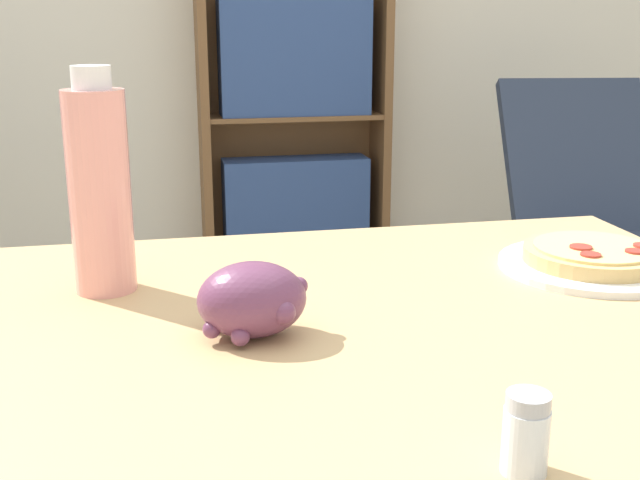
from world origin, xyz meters
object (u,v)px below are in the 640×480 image
object	(u,v)px
drink_bottle	(99,188)
lounge_chair_far	(590,250)
bookshelf	(294,130)
salt_shaker	(525,434)
pizza_on_plate	(593,259)
grape_bunch	(253,300)

from	to	relation	value
drink_bottle	lounge_chair_far	size ratio (longest dim) A/B	0.33
lounge_chair_far	bookshelf	xyz separation A→B (m)	(-0.94, 0.86, 0.35)
salt_shaker	bookshelf	size ratio (longest dim) A/B	0.05
bookshelf	pizza_on_plate	bearing A→B (deg)	-90.00
salt_shaker	lounge_chair_far	xyz separation A→B (m)	(1.27, 2.02, -0.51)
lounge_chair_far	drink_bottle	bearing A→B (deg)	-128.25
grape_bunch	drink_bottle	size ratio (longest dim) A/B	0.44
drink_bottle	lounge_chair_far	xyz separation A→B (m)	(1.61, 1.50, -0.61)
drink_bottle	bookshelf	world-z (taller)	bookshelf
pizza_on_plate	bookshelf	world-z (taller)	bookshelf
pizza_on_plate	drink_bottle	world-z (taller)	drink_bottle
drink_bottle	pizza_on_plate	bearing A→B (deg)	-4.33
pizza_on_plate	bookshelf	distance (m)	2.42
grape_bunch	pizza_on_plate	bearing A→B (deg)	16.06
grape_bunch	lounge_chair_far	world-z (taller)	lounge_chair_far
pizza_on_plate	salt_shaker	world-z (taller)	salt_shaker
pizza_on_plate	drink_bottle	distance (m)	0.68
grape_bunch	salt_shaker	size ratio (longest dim) A/B	1.88
grape_bunch	drink_bottle	world-z (taller)	drink_bottle
lounge_chair_far	grape_bunch	bearing A→B (deg)	-121.61
pizza_on_plate	bookshelf	bearing A→B (deg)	90.00
pizza_on_plate	salt_shaker	distance (m)	0.57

